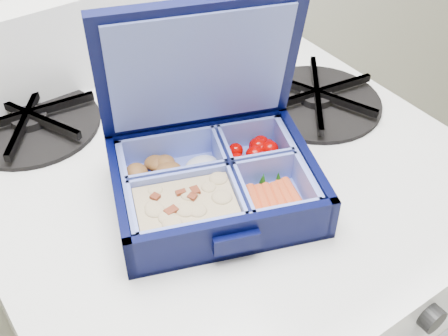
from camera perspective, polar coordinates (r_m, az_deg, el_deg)
bento_box at (r=0.58m, az=-0.95°, el=-1.65°), size 0.25×0.22×0.05m
burner_grate at (r=0.74m, az=9.36°, el=7.21°), size 0.19×0.19×0.02m
burner_grate_rear at (r=0.73m, az=-19.19°, el=4.68°), size 0.19×0.19×0.02m
fork at (r=0.68m, az=-4.15°, el=3.24°), size 0.13×0.15×0.01m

